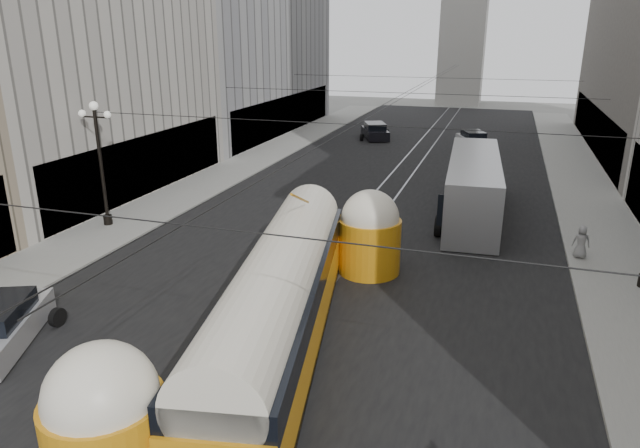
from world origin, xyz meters
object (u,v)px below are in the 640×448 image
Objects in this scene: city_bus at (473,184)px; pedestrian_sidewalk_right at (581,242)px; streetcar at (280,296)px; pedestrian_crossing_b at (235,425)px.

pedestrian_sidewalk_right is at bearing -47.73° from city_bus.
streetcar reaches higher than pedestrian_crossing_b.
streetcar reaches higher than pedestrian_sidewalk_right.
pedestrian_crossing_b reaches higher than pedestrian_sidewalk_right.
pedestrian_crossing_b is (0.87, -5.10, -0.89)m from streetcar.
city_bus is 8.53× the size of pedestrian_sidewalk_right.
pedestrian_sidewalk_right is at bearing 47.60° from streetcar.
streetcar is 14.86m from pedestrian_sidewalk_right.
city_bus is at bearing -46.58° from pedestrian_sidewalk_right.
streetcar is 10.88× the size of pedestrian_sidewalk_right.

